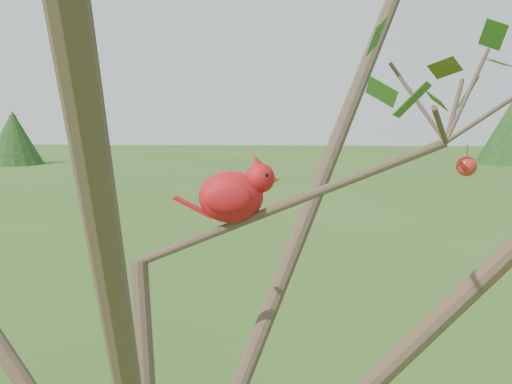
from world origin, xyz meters
The scene contains 3 objects.
crabapple_tree centered at (0.03, -0.02, 2.12)m, with size 2.35×2.05×2.95m.
cardinal centered at (0.15, 0.08, 2.09)m, with size 0.21×0.11×0.15m.
distant_trees centered at (-3.65, 22.01, 1.41)m, with size 37.33×11.10×3.14m.
Camera 1 is at (0.26, -1.17, 2.26)m, focal length 45.00 mm.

